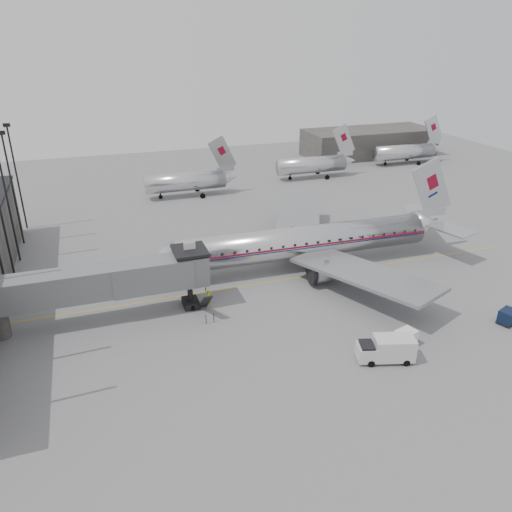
{
  "coord_description": "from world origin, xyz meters",
  "views": [
    {
      "loc": [
        -17.6,
        -42.31,
        26.6
      ],
      "look_at": [
        -0.89,
        6.82,
        3.2
      ],
      "focal_mm": 35.0,
      "sensor_mm": 36.0,
      "label": 1
    }
  ],
  "objects_px": {
    "service_van": "(386,349)",
    "ramp_worker": "(209,298)",
    "airliner": "(310,241)",
    "baggage_cart_white": "(406,338)",
    "baggage_cart_navy": "(508,316)"
  },
  "relations": [
    {
      "from": "service_van",
      "to": "ramp_worker",
      "type": "relative_size",
      "value": 2.89
    },
    {
      "from": "airliner",
      "to": "baggage_cart_white",
      "type": "xyz_separation_m",
      "value": [
        1.21,
        -18.98,
        -2.33
      ]
    },
    {
      "from": "ramp_worker",
      "to": "baggage_cart_white",
      "type": "bearing_deg",
      "value": -51.55
    },
    {
      "from": "airliner",
      "to": "service_van",
      "type": "bearing_deg",
      "value": -93.64
    },
    {
      "from": "airliner",
      "to": "ramp_worker",
      "type": "distance_m",
      "value": 15.63
    },
    {
      "from": "baggage_cart_navy",
      "to": "ramp_worker",
      "type": "bearing_deg",
      "value": 132.61
    },
    {
      "from": "service_van",
      "to": "baggage_cart_white",
      "type": "distance_m",
      "value": 3.37
    },
    {
      "from": "service_van",
      "to": "baggage_cart_white",
      "type": "xyz_separation_m",
      "value": [
        3.01,
        1.46,
        -0.4
      ]
    },
    {
      "from": "airliner",
      "to": "baggage_cart_white",
      "type": "height_order",
      "value": "airliner"
    },
    {
      "from": "airliner",
      "to": "baggage_cart_navy",
      "type": "bearing_deg",
      "value": -54.15
    },
    {
      "from": "service_van",
      "to": "baggage_cart_white",
      "type": "bearing_deg",
      "value": 42.28
    },
    {
      "from": "baggage_cart_white",
      "to": "baggage_cart_navy",
      "type": "bearing_deg",
      "value": -16.32
    },
    {
      "from": "airliner",
      "to": "service_van",
      "type": "xyz_separation_m",
      "value": [
        -1.8,
        -20.44,
        -1.93
      ]
    },
    {
      "from": "airliner",
      "to": "baggage_cart_white",
      "type": "bearing_deg",
      "value": -84.95
    },
    {
      "from": "baggage_cart_navy",
      "to": "ramp_worker",
      "type": "distance_m",
      "value": 30.23
    }
  ]
}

